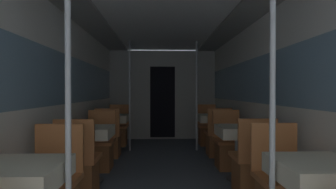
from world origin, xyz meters
TOP-DOWN VIEW (x-y plane):
  - wall_left at (-1.39, 2.82)m, footprint 0.05×8.43m
  - wall_right at (1.39, 2.82)m, footprint 0.05×8.43m
  - ceiling_panel at (0.00, 2.82)m, footprint 2.78×8.43m
  - bulkhead_far at (0.00, 5.85)m, footprint 2.72×0.09m
  - dining_table_left_0 at (-1.02, 0.84)m, footprint 0.57×0.57m
  - support_pole_left_0 at (-0.70, 0.84)m, footprint 0.04×0.04m
  - dining_table_left_1 at (-1.02, 2.67)m, footprint 0.57×0.57m
  - chair_left_near_1 at (-1.02, 2.14)m, footprint 0.45×0.45m
  - chair_left_far_1 at (-1.02, 3.20)m, footprint 0.45×0.45m
  - dining_table_left_2 at (-1.02, 4.50)m, footprint 0.57×0.57m
  - chair_left_near_2 at (-1.02, 3.97)m, footprint 0.45×0.45m
  - chair_left_far_2 at (-1.02, 5.03)m, footprint 0.45×0.45m
  - support_pole_left_2 at (-0.70, 4.50)m, footprint 0.04×0.04m
  - dining_table_right_0 at (1.02, 0.84)m, footprint 0.57×0.57m
  - support_pole_right_0 at (0.70, 0.84)m, footprint 0.04×0.04m
  - dining_table_right_1 at (1.02, 2.67)m, footprint 0.57×0.57m
  - chair_right_near_1 at (1.02, 2.14)m, footprint 0.45×0.45m
  - chair_right_far_1 at (1.02, 3.20)m, footprint 0.45×0.45m
  - dining_table_right_2 at (1.02, 4.50)m, footprint 0.57×0.57m
  - chair_right_near_2 at (1.02, 3.97)m, footprint 0.45×0.45m
  - chair_right_far_2 at (1.02, 5.03)m, footprint 0.45×0.45m
  - support_pole_right_2 at (0.70, 4.50)m, footprint 0.04×0.04m

SIDE VIEW (x-z plane):
  - chair_left_near_1 at x=-1.02m, z-range -0.17..0.75m
  - chair_left_far_1 at x=-1.02m, z-range -0.17..0.75m
  - chair_left_near_2 at x=-1.02m, z-range -0.17..0.75m
  - chair_left_far_2 at x=-1.02m, z-range -0.17..0.75m
  - chair_right_near_1 at x=1.02m, z-range -0.17..0.75m
  - chair_right_far_1 at x=1.02m, z-range -0.17..0.75m
  - chair_right_near_2 at x=1.02m, z-range -0.17..0.75m
  - chair_right_far_2 at x=1.02m, z-range -0.17..0.75m
  - dining_table_left_0 at x=-1.02m, z-range 0.25..0.99m
  - dining_table_left_1 at x=-1.02m, z-range 0.25..0.99m
  - dining_table_left_2 at x=-1.02m, z-range 0.25..0.99m
  - dining_table_right_0 at x=1.02m, z-range 0.25..0.99m
  - dining_table_right_1 at x=1.02m, z-range 0.25..0.99m
  - dining_table_right_2 at x=1.02m, z-range 0.25..0.99m
  - bulkhead_far at x=0.00m, z-range -0.01..2.27m
  - support_pole_left_0 at x=-0.70m, z-range 0.00..2.28m
  - support_pole_left_2 at x=-0.70m, z-range 0.00..2.28m
  - support_pole_right_0 at x=0.70m, z-range 0.00..2.28m
  - support_pole_right_2 at x=0.70m, z-range 0.00..2.28m
  - wall_left at x=-1.39m, z-range 0.04..2.32m
  - wall_right at x=1.39m, z-range 0.04..2.32m
  - ceiling_panel at x=0.00m, z-range 2.29..2.36m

